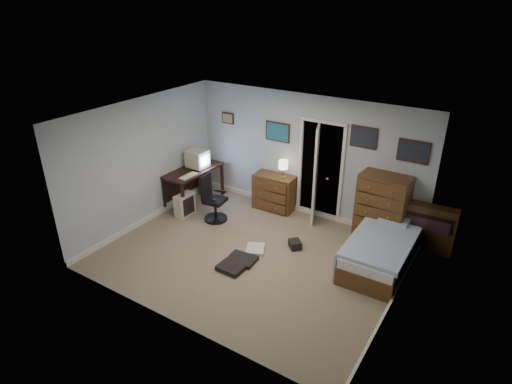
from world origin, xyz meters
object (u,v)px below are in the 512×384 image
computer_desk (190,176)px  tall_dresser (382,208)px  low_dresser (274,192)px  office_chair (213,203)px  bed (380,251)px

computer_desk → tall_dresser: 4.06m
low_dresser → tall_dresser: bearing=-4.2°
office_chair → low_dresser: bearing=46.0°
computer_desk → bed: 4.30m
computer_desk → office_chair: size_ratio=1.45×
office_chair → tall_dresser: tall_dresser is taller
bed → tall_dresser: bearing=107.7°
office_chair → tall_dresser: size_ratio=0.74×
low_dresser → tall_dresser: 2.31m
office_chair → bed: size_ratio=0.53×
low_dresser → bed: 2.71m
office_chair → bed: bearing=-3.6°
low_dresser → office_chair: bearing=-130.0°
computer_desk → bed: size_ratio=0.76×
office_chair → low_dresser: (0.80, 1.09, 0.01)m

